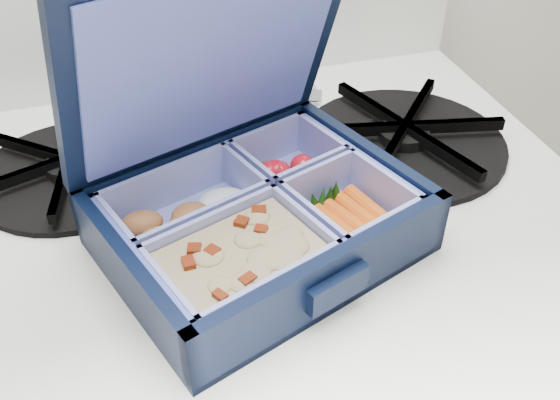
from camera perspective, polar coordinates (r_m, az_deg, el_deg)
name	(u,v)px	position (r m, az deg, el deg)	size (l,w,h in m)	color
bento_box	(259,220)	(0.47, -1.92, -1.82)	(0.22, 0.17, 0.05)	black
burner_grate	(404,133)	(0.60, 11.28, 6.06)	(0.19, 0.19, 0.03)	black
burner_grate_rear	(71,167)	(0.58, -18.60, 2.89)	(0.17, 0.17, 0.02)	black
fork	(307,136)	(0.61, 2.52, 5.89)	(0.02, 0.16, 0.01)	#B4B3C4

